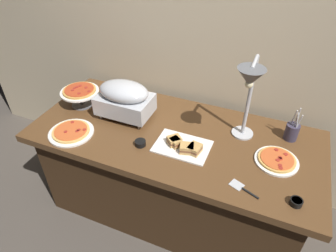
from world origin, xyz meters
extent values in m
plane|color=#4C443D|center=(0.00, 0.00, 0.00)|extent=(8.00, 8.00, 0.00)
cube|color=#C6B593|center=(0.00, 0.50, 1.20)|extent=(4.40, 0.04, 2.40)
cube|color=brown|center=(0.00, 0.00, 0.73)|extent=(1.90, 0.84, 0.05)
cube|color=#3C2715|center=(0.00, 0.00, 0.35)|extent=(1.75, 0.74, 0.71)
cylinder|color=#B7BABF|center=(-0.53, -0.04, 0.78)|extent=(0.01, 0.01, 0.04)
cylinder|color=#B7BABF|center=(-0.24, -0.04, 0.78)|extent=(0.01, 0.01, 0.04)
cylinder|color=#B7BABF|center=(-0.53, 0.15, 0.78)|extent=(0.01, 0.01, 0.04)
cylinder|color=#B7BABF|center=(-0.24, 0.15, 0.78)|extent=(0.01, 0.01, 0.04)
cube|color=#B7BABF|center=(-0.38, 0.05, 0.86)|extent=(0.37, 0.24, 0.13)
ellipsoid|color=#B7BABF|center=(-0.38, 0.05, 0.97)|extent=(0.35, 0.23, 0.13)
cylinder|color=#B7BABF|center=(0.41, 0.17, 0.77)|extent=(0.14, 0.14, 0.01)
cylinder|color=#B7BABF|center=(0.41, 0.17, 1.04)|extent=(0.02, 0.02, 0.54)
cylinder|color=#B7BABF|center=(0.41, 0.09, 1.31)|extent=(0.02, 0.16, 0.02)
cone|color=#595B60|center=(0.41, 0.01, 1.26)|extent=(0.15, 0.15, 0.10)
sphere|color=#F9EAB2|center=(0.41, 0.01, 1.22)|extent=(0.04, 0.04, 0.04)
cylinder|color=white|center=(-0.62, -0.26, 0.77)|extent=(0.29, 0.29, 0.01)
cylinder|color=#DBA856|center=(-0.62, -0.26, 0.78)|extent=(0.24, 0.24, 0.01)
cylinder|color=#C65628|center=(-0.62, -0.26, 0.79)|extent=(0.21, 0.21, 0.00)
cylinder|color=maroon|center=(-0.54, -0.22, 0.79)|extent=(0.02, 0.02, 0.00)
cylinder|color=maroon|center=(-0.58, -0.24, 0.79)|extent=(0.02, 0.02, 0.00)
cylinder|color=maroon|center=(-0.64, -0.29, 0.79)|extent=(0.02, 0.02, 0.00)
cylinder|color=maroon|center=(-0.58, -0.25, 0.79)|extent=(0.02, 0.02, 0.00)
cylinder|color=maroon|center=(-0.67, -0.18, 0.79)|extent=(0.02, 0.02, 0.00)
cylinder|color=white|center=(0.65, -0.01, 0.77)|extent=(0.25, 0.25, 0.01)
cylinder|color=gold|center=(0.65, -0.01, 0.78)|extent=(0.22, 0.22, 0.01)
cylinder|color=#C65628|center=(0.65, -0.01, 0.79)|extent=(0.19, 0.19, 0.00)
cylinder|color=maroon|center=(0.68, -0.09, 0.79)|extent=(0.02, 0.02, 0.00)
cylinder|color=maroon|center=(0.64, 0.06, 0.79)|extent=(0.02, 0.02, 0.00)
cylinder|color=maroon|center=(0.67, -0.07, 0.79)|extent=(0.02, 0.02, 0.00)
cylinder|color=maroon|center=(0.70, 0.04, 0.79)|extent=(0.02, 0.02, 0.00)
cylinder|color=maroon|center=(0.67, 0.00, 0.79)|extent=(0.02, 0.02, 0.00)
cylinder|color=maroon|center=(0.66, -0.03, 0.79)|extent=(0.02, 0.02, 0.00)
cylinder|color=maroon|center=(0.67, -0.01, 0.79)|extent=(0.02, 0.02, 0.00)
cylinder|color=#595B60|center=(-0.76, 0.05, 0.81)|extent=(0.02, 0.02, 0.11)
cylinder|color=#595B60|center=(-0.76, 0.05, 0.76)|extent=(0.15, 0.15, 0.01)
cylinder|color=white|center=(-0.76, 0.05, 0.87)|extent=(0.28, 0.28, 0.01)
cylinder|color=#C68E42|center=(-0.76, 0.05, 0.89)|extent=(0.24, 0.24, 0.01)
cylinder|color=#AD3D1E|center=(-0.76, 0.05, 0.89)|extent=(0.21, 0.21, 0.00)
cylinder|color=maroon|center=(-0.79, 0.02, 0.90)|extent=(0.02, 0.02, 0.00)
cylinder|color=maroon|center=(-0.72, 0.00, 0.90)|extent=(0.02, 0.02, 0.00)
cylinder|color=maroon|center=(-0.73, 0.09, 0.90)|extent=(0.02, 0.02, 0.00)
cylinder|color=maroon|center=(-0.80, 0.05, 0.90)|extent=(0.02, 0.02, 0.00)
cylinder|color=maroon|center=(-0.79, 0.07, 0.90)|extent=(0.02, 0.02, 0.00)
cylinder|color=maroon|center=(-0.67, 0.05, 0.90)|extent=(0.02, 0.02, 0.00)
cylinder|color=maroon|center=(-0.78, 0.09, 0.90)|extent=(0.02, 0.02, 0.00)
cube|color=white|center=(0.10, -0.10, 0.77)|extent=(0.34, 0.24, 0.01)
cube|color=tan|center=(0.18, -0.13, 0.78)|extent=(0.08, 0.09, 0.02)
cube|color=brown|center=(0.18, -0.13, 0.80)|extent=(0.08, 0.09, 0.01)
cube|color=tan|center=(0.18, -0.13, 0.81)|extent=(0.08, 0.09, 0.02)
cube|color=tan|center=(0.04, -0.10, 0.78)|extent=(0.10, 0.10, 0.02)
cube|color=brown|center=(0.04, -0.10, 0.80)|extent=(0.10, 0.10, 0.01)
cube|color=tan|center=(0.04, -0.10, 0.81)|extent=(0.10, 0.10, 0.02)
cube|color=tan|center=(0.06, -0.12, 0.78)|extent=(0.09, 0.08, 0.02)
cube|color=brown|center=(0.06, -0.12, 0.80)|extent=(0.09, 0.08, 0.01)
cube|color=tan|center=(0.06, -0.12, 0.81)|extent=(0.09, 0.08, 0.02)
cube|color=tan|center=(0.14, -0.14, 0.78)|extent=(0.10, 0.09, 0.02)
cube|color=brown|center=(0.14, -0.14, 0.80)|extent=(0.10, 0.09, 0.01)
cube|color=tan|center=(0.14, -0.14, 0.81)|extent=(0.10, 0.09, 0.02)
cylinder|color=black|center=(0.78, -0.29, 0.78)|extent=(0.06, 0.06, 0.03)
cylinder|color=#562D14|center=(0.78, -0.29, 0.79)|extent=(0.05, 0.05, 0.01)
cylinder|color=black|center=(-0.15, -0.19, 0.78)|extent=(0.07, 0.07, 0.03)
cylinder|color=maroon|center=(-0.15, -0.19, 0.79)|extent=(0.06, 0.06, 0.01)
cylinder|color=#383347|center=(0.71, 0.24, 0.82)|extent=(0.08, 0.08, 0.11)
cylinder|color=#B7BABF|center=(0.72, 0.26, 0.89)|extent=(0.02, 0.02, 0.20)
cylinder|color=#B7BABF|center=(0.73, 0.23, 0.88)|extent=(0.03, 0.02, 0.17)
cylinder|color=#B7BABF|center=(0.69, 0.24, 0.89)|extent=(0.03, 0.03, 0.19)
cylinder|color=#B7BABF|center=(0.72, 0.22, 0.88)|extent=(0.03, 0.01, 0.17)
cylinder|color=#B7BABF|center=(0.71, 0.23, 0.88)|extent=(0.02, 0.01, 0.18)
cube|color=#B7BABF|center=(0.48, -0.28, 0.76)|extent=(0.09, 0.08, 0.00)
cylinder|color=black|center=(0.56, -0.31, 0.76)|extent=(0.10, 0.05, 0.01)
camera|label=1|loc=(0.55, -1.41, 2.00)|focal=31.81mm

